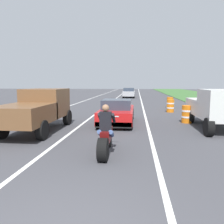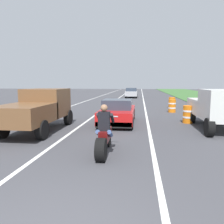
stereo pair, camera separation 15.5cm
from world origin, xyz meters
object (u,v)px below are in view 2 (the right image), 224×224
(sports_car_red, at_px, (118,112))
(pickup_truck_left_lane_brown, at_px, (39,108))
(distant_car_far_ahead, at_px, (131,93))
(motorcycle_with_rider, at_px, (104,137))
(construction_barrel_far, at_px, (172,103))
(construction_barrel_nearest, at_px, (188,114))
(pickup_truck_right_shoulder_white, at_px, (218,107))
(construction_barrel_mid, at_px, (172,106))

(sports_car_red, bearing_deg, pickup_truck_left_lane_brown, -145.87)
(distant_car_far_ahead, bearing_deg, sports_car_red, -89.76)
(motorcycle_with_rider, bearing_deg, construction_barrel_far, 73.96)
(pickup_truck_left_lane_brown, relative_size, construction_barrel_nearest, 4.80)
(sports_car_red, height_order, pickup_truck_right_shoulder_white, pickup_truck_right_shoulder_white)
(pickup_truck_right_shoulder_white, height_order, construction_barrel_far, pickup_truck_right_shoulder_white)
(pickup_truck_right_shoulder_white, height_order, distant_car_far_ahead, pickup_truck_right_shoulder_white)
(construction_barrel_nearest, relative_size, construction_barrel_far, 1.00)
(pickup_truck_left_lane_brown, bearing_deg, sports_car_red, 34.13)
(pickup_truck_right_shoulder_white, height_order, construction_barrel_nearest, pickup_truck_right_shoulder_white)
(sports_car_red, distance_m, distant_car_far_ahead, 22.30)
(construction_barrel_mid, xyz_separation_m, construction_barrel_far, (0.36, 2.76, 0.00))
(sports_car_red, relative_size, pickup_truck_left_lane_brown, 0.90)
(construction_barrel_nearest, height_order, construction_barrel_mid, same)
(pickup_truck_left_lane_brown, relative_size, pickup_truck_right_shoulder_white, 1.00)
(pickup_truck_right_shoulder_white, distance_m, distant_car_far_ahead, 23.78)
(motorcycle_with_rider, relative_size, construction_barrel_far, 2.21)
(sports_car_red, height_order, distant_car_far_ahead, distant_car_far_ahead)
(sports_car_red, xyz_separation_m, construction_barrel_nearest, (3.95, 0.63, -0.13))
(construction_barrel_mid, bearing_deg, sports_car_red, -124.80)
(construction_barrel_far, distance_m, distant_car_far_ahead, 14.80)
(sports_car_red, distance_m, construction_barrel_nearest, 4.01)
(motorcycle_with_rider, relative_size, construction_barrel_mid, 2.21)
(pickup_truck_left_lane_brown, xyz_separation_m, construction_barrel_nearest, (7.49, 3.02, -0.60))
(construction_barrel_nearest, height_order, distant_car_far_ahead, distant_car_far_ahead)
(construction_barrel_far, bearing_deg, distant_car_far_ahead, 106.35)
(pickup_truck_right_shoulder_white, bearing_deg, construction_barrel_mid, 102.08)
(construction_barrel_mid, relative_size, distant_car_far_ahead, 0.25)
(pickup_truck_right_shoulder_white, xyz_separation_m, construction_barrel_far, (-0.98, 9.02, -0.60))
(construction_barrel_mid, bearing_deg, distant_car_far_ahead, 102.65)
(motorcycle_with_rider, relative_size, construction_barrel_nearest, 2.21)
(sports_car_red, bearing_deg, construction_barrel_far, 63.31)
(construction_barrel_nearest, bearing_deg, pickup_truck_left_lane_brown, -158.01)
(construction_barrel_mid, bearing_deg, construction_barrel_nearest, -87.05)
(pickup_truck_left_lane_brown, relative_size, construction_barrel_far, 4.80)
(pickup_truck_left_lane_brown, distance_m, construction_barrel_mid, 10.61)
(construction_barrel_mid, relative_size, construction_barrel_far, 1.00)
(construction_barrel_mid, bearing_deg, pickup_truck_right_shoulder_white, -77.92)
(sports_car_red, height_order, construction_barrel_mid, sports_car_red)
(pickup_truck_left_lane_brown, height_order, construction_barrel_mid, pickup_truck_left_lane_brown)
(motorcycle_with_rider, relative_size, pickup_truck_left_lane_brown, 0.46)
(pickup_truck_right_shoulder_white, xyz_separation_m, construction_barrel_mid, (-1.34, 6.25, -0.60))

